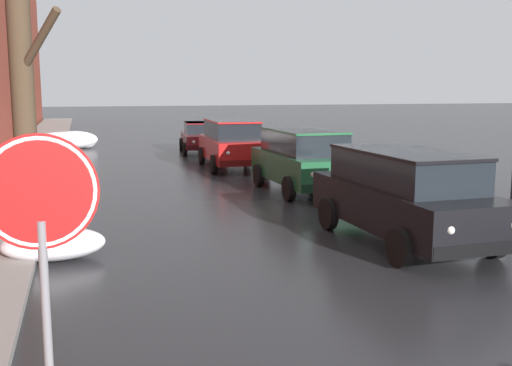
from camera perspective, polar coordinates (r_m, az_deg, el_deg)
left_sidewalk_slab at (r=21.34m, az=-21.50°, el=0.35°), size 2.48×80.00×0.12m
snow_bank_near_corner_left at (r=32.57m, az=-17.69°, el=3.89°), size 3.14×1.40×0.80m
snow_bank_mid_block_left at (r=11.38m, az=-18.66°, el=-5.37°), size 1.79×1.08×0.69m
snow_bank_near_corner_right at (r=29.60m, az=1.61°, el=3.85°), size 1.84×1.47×0.82m
snow_bank_along_right_kerb at (r=31.75m, az=-16.49°, el=3.89°), size 2.31×0.95×0.88m
bare_tree_second_along_sidewalk at (r=11.83m, az=-20.91°, el=11.21°), size 2.32×2.78×6.80m
suv_black_approaching_near_lane at (r=12.18m, az=13.73°, el=-0.90°), size 2.16×4.83×1.82m
suv_green_parked_kerbside_close at (r=17.77m, az=4.47°, el=2.35°), size 2.17×4.43×1.82m
suv_red_parked_kerbside_mid at (r=22.99m, az=-2.32°, el=3.87°), size 2.18×4.71×1.82m
sedan_maroon_parked_far_down_block at (r=28.69m, az=-5.08°, el=4.38°), size 2.27×4.16×1.42m
stop_sign_at_corner at (r=4.19m, az=-19.52°, el=-4.01°), size 0.76×0.09×2.73m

